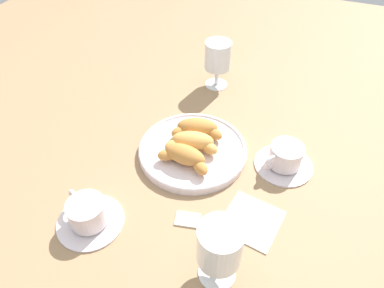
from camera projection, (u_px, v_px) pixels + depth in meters
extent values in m
plane|color=#997551|center=(195.00, 148.00, 0.86)|extent=(2.20, 2.20, 0.00)
cylinder|color=silver|center=(192.00, 150.00, 0.84)|extent=(0.26, 0.26, 0.02)
torus|color=silver|center=(192.00, 148.00, 0.83)|extent=(0.26, 0.26, 0.01)
ellipsoid|color=#BC7A38|center=(197.00, 127.00, 0.85)|extent=(0.11, 0.07, 0.04)
ellipsoid|color=#BC7A38|center=(180.00, 132.00, 0.85)|extent=(0.05, 0.05, 0.03)
ellipsoid|color=#BC7A38|center=(214.00, 134.00, 0.84)|extent=(0.05, 0.04, 0.03)
ellipsoid|color=#D6994C|center=(192.00, 140.00, 0.82)|extent=(0.11, 0.07, 0.04)
ellipsoid|color=#D6994C|center=(174.00, 145.00, 0.81)|extent=(0.05, 0.05, 0.03)
ellipsoid|color=#D6994C|center=(209.00, 148.00, 0.81)|extent=(0.05, 0.04, 0.03)
ellipsoid|color=#BC7A38|center=(186.00, 155.00, 0.78)|extent=(0.10, 0.06, 0.04)
ellipsoid|color=#BC7A38|center=(167.00, 155.00, 0.79)|extent=(0.05, 0.05, 0.03)
ellipsoid|color=#BC7A38|center=(200.00, 167.00, 0.76)|extent=(0.05, 0.05, 0.03)
cylinder|color=silver|center=(283.00, 164.00, 0.81)|extent=(0.14, 0.14, 0.01)
cylinder|color=silver|center=(286.00, 155.00, 0.79)|extent=(0.08, 0.08, 0.05)
cylinder|color=#937A60|center=(288.00, 148.00, 0.77)|extent=(0.07, 0.07, 0.01)
torus|color=silver|center=(271.00, 162.00, 0.77)|extent=(0.03, 0.04, 0.04)
cylinder|color=silver|center=(91.00, 221.00, 0.70)|extent=(0.14, 0.14, 0.01)
cylinder|color=silver|center=(87.00, 212.00, 0.68)|extent=(0.08, 0.08, 0.05)
cylinder|color=brown|center=(85.00, 206.00, 0.66)|extent=(0.07, 0.07, 0.01)
torus|color=silver|center=(75.00, 198.00, 0.70)|extent=(0.04, 0.03, 0.04)
cylinder|color=white|center=(217.00, 273.00, 0.62)|extent=(0.07, 0.07, 0.01)
cylinder|color=white|center=(218.00, 265.00, 0.60)|extent=(0.01, 0.01, 0.05)
cylinder|color=white|center=(220.00, 245.00, 0.56)|extent=(0.08, 0.08, 0.08)
cylinder|color=#E0CC4C|center=(220.00, 246.00, 0.56)|extent=(0.07, 0.07, 0.07)
cylinder|color=white|center=(216.00, 84.00, 1.05)|extent=(0.07, 0.07, 0.01)
cylinder|color=white|center=(217.00, 76.00, 1.03)|extent=(0.01, 0.01, 0.05)
cylinder|color=white|center=(218.00, 55.00, 0.98)|extent=(0.08, 0.08, 0.08)
cylinder|color=gold|center=(218.00, 59.00, 0.99)|extent=(0.07, 0.07, 0.05)
cube|color=white|center=(188.00, 219.00, 0.70)|extent=(0.06, 0.04, 0.01)
cube|color=silver|center=(252.00, 220.00, 0.70)|extent=(0.13, 0.13, 0.01)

